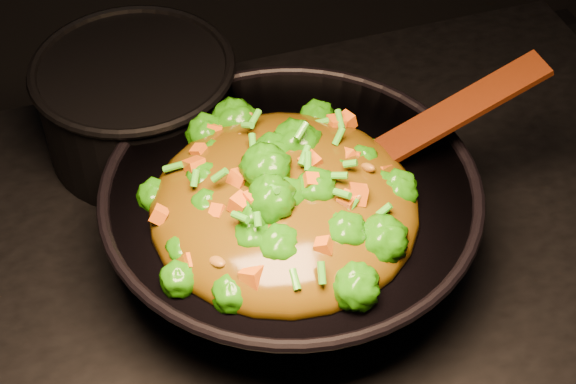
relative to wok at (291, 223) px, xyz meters
name	(u,v)px	position (x,y,z in m)	size (l,w,h in m)	color
wok	(291,223)	(0.00, 0.00, 0.00)	(0.40, 0.40, 0.11)	black
stir_fry	(284,178)	(-0.02, -0.03, 0.11)	(0.28, 0.28, 0.10)	#217408
spatula	(436,123)	(0.17, 0.00, 0.10)	(0.26, 0.04, 0.01)	#371507
back_pot	(138,106)	(-0.12, 0.24, 0.01)	(0.24, 0.24, 0.14)	black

